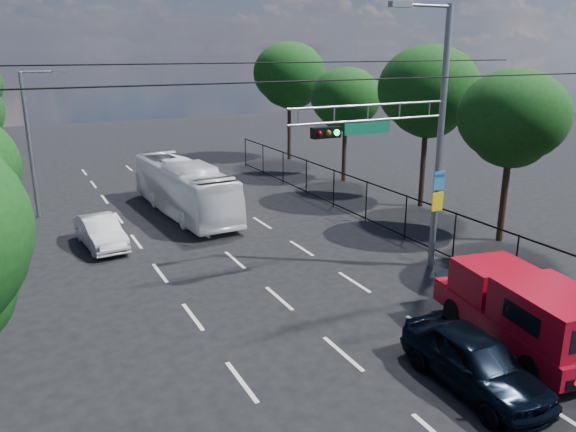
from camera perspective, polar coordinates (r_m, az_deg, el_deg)
lane_markings at (r=24.16m, az=-7.18°, el=-2.91°), size 6.12×38.00×0.01m
signal_mast at (r=20.30m, az=12.70°, el=8.34°), size 6.43×0.39×9.50m
streetlight_left at (r=29.82m, az=-24.53°, el=7.26°), size 2.09×0.22×7.08m
utility_wires at (r=18.01m, az=-2.23°, el=14.08°), size 22.00×5.04×0.74m
fence_right at (r=25.79m, az=10.25°, el=0.61°), size 0.06×34.03×2.00m
tree_right_b at (r=25.17m, az=21.80°, el=8.67°), size 4.50×4.50×7.31m
tree_right_c at (r=29.79m, az=14.01°, el=11.72°), size 5.10×5.10×8.29m
tree_right_d at (r=35.23m, az=5.88°, el=11.36°), size 4.32×4.32×7.02m
tree_right_e at (r=42.19m, az=0.14°, el=13.77°), size 5.28×5.28×8.58m
red_pickup at (r=16.94m, az=22.76°, el=-8.77°), size 2.95×5.95×2.13m
navy_hatchback at (r=14.83m, az=18.42°, el=-13.82°), size 1.87×4.30×1.44m
white_bus at (r=28.70m, az=-10.51°, el=2.84°), size 2.84×9.67×2.66m
white_van at (r=24.84m, az=-18.51°, el=-1.56°), size 1.74×4.03×1.29m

